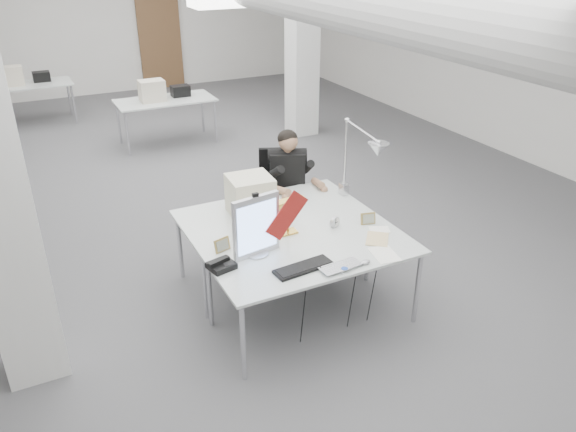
# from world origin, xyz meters

# --- Properties ---
(room_shell) EXTENTS (10.04, 14.04, 3.24)m
(room_shell) POSITION_xyz_m (0.04, 0.13, 1.69)
(room_shell) COLOR #4B4B4E
(room_shell) RESTS_ON ground
(desk_main) EXTENTS (1.80, 0.90, 0.02)m
(desk_main) POSITION_xyz_m (0.00, -2.50, 0.74)
(desk_main) COLOR silver
(desk_main) RESTS_ON room_shell
(desk_second) EXTENTS (1.80, 0.90, 0.02)m
(desk_second) POSITION_xyz_m (0.00, -1.60, 0.74)
(desk_second) COLOR silver
(desk_second) RESTS_ON room_shell
(bg_desk_a) EXTENTS (1.60, 0.80, 0.02)m
(bg_desk_a) POSITION_xyz_m (0.20, 3.00, 0.74)
(bg_desk_a) COLOR silver
(bg_desk_a) RESTS_ON room_shell
(bg_desk_b) EXTENTS (1.60, 0.80, 0.02)m
(bg_desk_b) POSITION_xyz_m (-1.80, 5.20, 0.74)
(bg_desk_b) COLOR silver
(bg_desk_b) RESTS_ON room_shell
(office_chair) EXTENTS (0.69, 0.69, 1.07)m
(office_chair) POSITION_xyz_m (0.48, -0.97, 0.53)
(office_chair) COLOR black
(office_chair) RESTS_ON room_shell
(seated_person) EXTENTS (0.74, 0.81, 0.98)m
(seated_person) POSITION_xyz_m (0.48, -1.02, 0.90)
(seated_person) COLOR black
(seated_person) RESTS_ON office_chair
(monitor) EXTENTS (0.44, 0.11, 0.54)m
(monitor) POSITION_xyz_m (-0.46, -2.32, 1.02)
(monitor) COLOR #B2B1B6
(monitor) RESTS_ON desk_main
(pennant) EXTENTS (0.41, 0.02, 0.44)m
(pennant) POSITION_xyz_m (-0.19, -2.35, 1.08)
(pennant) COLOR maroon
(pennant) RESTS_ON monitor
(keyboard) EXTENTS (0.51, 0.21, 0.02)m
(keyboard) POSITION_xyz_m (-0.22, -2.70, 0.77)
(keyboard) COLOR black
(keyboard) RESTS_ON desk_main
(laptop) EXTENTS (0.38, 0.26, 0.03)m
(laptop) POSITION_xyz_m (0.06, -2.89, 0.77)
(laptop) COLOR silver
(laptop) RESTS_ON desk_main
(mouse) EXTENTS (0.10, 0.09, 0.04)m
(mouse) POSITION_xyz_m (0.28, -2.86, 0.77)
(mouse) COLOR #ADACB1
(mouse) RESTS_ON desk_main
(bankers_lamp) EXTENTS (0.35, 0.17, 0.38)m
(bankers_lamp) POSITION_xyz_m (-0.05, -2.09, 0.94)
(bankers_lamp) COLOR #B48B38
(bankers_lamp) RESTS_ON desk_main
(desk_phone) EXTENTS (0.24, 0.22, 0.05)m
(desk_phone) POSITION_xyz_m (-0.81, -2.39, 0.78)
(desk_phone) COLOR black
(desk_phone) RESTS_ON desk_main
(picture_frame_left) EXTENTS (0.16, 0.08, 0.12)m
(picture_frame_left) POSITION_xyz_m (-0.70, -2.13, 0.81)
(picture_frame_left) COLOR tan
(picture_frame_left) RESTS_ON desk_main
(picture_frame_right) EXTENTS (0.15, 0.07, 0.11)m
(picture_frame_right) POSITION_xyz_m (0.70, -2.26, 0.81)
(picture_frame_right) COLOR #9D8443
(picture_frame_right) RESTS_ON desk_main
(desk_clock) EXTENTS (0.11, 0.07, 0.11)m
(desk_clock) POSITION_xyz_m (0.39, -2.18, 0.81)
(desk_clock) COLOR #B7B8BD
(desk_clock) RESTS_ON desk_main
(paper_stack_a) EXTENTS (0.24, 0.31, 0.01)m
(paper_stack_a) POSITION_xyz_m (0.51, -2.81, 0.76)
(paper_stack_a) COLOR white
(paper_stack_a) RESTS_ON desk_main
(paper_stack_b) EXTENTS (0.32, 0.33, 0.01)m
(paper_stack_b) POSITION_xyz_m (0.60, -2.56, 0.76)
(paper_stack_b) COLOR #D5B87F
(paper_stack_b) RESTS_ON desk_main
(paper_stack_c) EXTENTS (0.22, 0.19, 0.01)m
(paper_stack_c) POSITION_xyz_m (0.73, -2.41, 0.76)
(paper_stack_c) COLOR white
(paper_stack_c) RESTS_ON desk_main
(beige_monitor) EXTENTS (0.43, 0.41, 0.38)m
(beige_monitor) POSITION_xyz_m (-0.20, -1.57, 0.95)
(beige_monitor) COLOR beige
(beige_monitor) RESTS_ON desk_second
(architect_lamp) EXTENTS (0.38, 0.72, 0.88)m
(architect_lamp) POSITION_xyz_m (0.85, -1.83, 1.19)
(architect_lamp) COLOR silver
(architect_lamp) RESTS_ON desk_second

